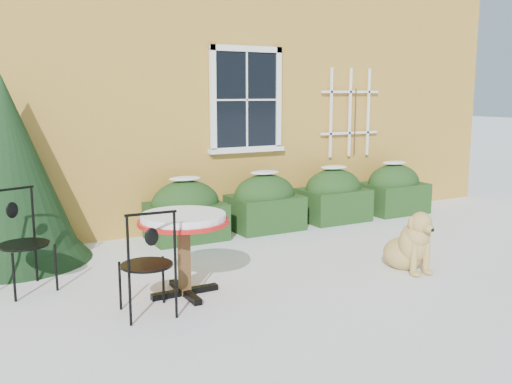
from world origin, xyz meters
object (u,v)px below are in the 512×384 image
bistro_table (184,227)px  patio_chair_near (148,263)px  evergreen_shrub (9,188)px  patio_chair_far (22,241)px  dog (411,245)px

bistro_table → patio_chair_near: patio_chair_near is taller
evergreen_shrub → patio_chair_far: bearing=-90.9°
bistro_table → patio_chair_far: patio_chair_far is taller
patio_chair_near → dog: (3.15, -0.14, -0.21)m
evergreen_shrub → patio_chair_far: (-0.02, -1.21, -0.38)m
patio_chair_far → dog: size_ratio=1.31×
evergreen_shrub → bistro_table: size_ratio=2.47×
patio_chair_far → bistro_table: bearing=-51.9°
dog → bistro_table: bearing=175.2°
bistro_table → dog: (2.65, -0.50, -0.42)m
patio_chair_near → patio_chair_far: 1.63m
evergreen_shrub → dog: (4.08, -2.67, -0.62)m
evergreen_shrub → patio_chair_far: size_ratio=2.12×
bistro_table → patio_chair_near: size_ratio=0.91×
evergreen_shrub → patio_chair_near: 2.73m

